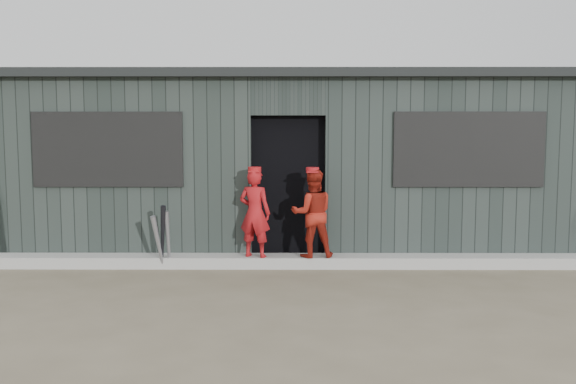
{
  "coord_description": "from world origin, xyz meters",
  "views": [
    {
      "loc": [
        0.04,
        -6.54,
        1.87
      ],
      "look_at": [
        0.0,
        1.8,
        1.0
      ],
      "focal_mm": 40.0,
      "sensor_mm": 36.0,
      "label": 1
    }
  ],
  "objects_px": {
    "bat_mid": "(158,243)",
    "player_red_left": "(255,213)",
    "bat_left": "(168,240)",
    "dugout": "(288,163)",
    "bat_right": "(162,237)",
    "player_red_right": "(312,213)",
    "player_grey_back": "(303,217)"
  },
  "relations": [
    {
      "from": "bat_right",
      "to": "player_red_left",
      "type": "relative_size",
      "value": 0.74
    },
    {
      "from": "player_red_right",
      "to": "dugout",
      "type": "xyz_separation_m",
      "value": [
        -0.32,
        1.76,
        0.56
      ]
    },
    {
      "from": "dugout",
      "to": "bat_right",
      "type": "bearing_deg",
      "value": -131.3
    },
    {
      "from": "player_red_left",
      "to": "player_red_right",
      "type": "xyz_separation_m",
      "value": [
        0.75,
        0.0,
        -0.0
      ]
    },
    {
      "from": "bat_left",
      "to": "player_red_right",
      "type": "bearing_deg",
      "value": 2.61
    },
    {
      "from": "player_red_right",
      "to": "dugout",
      "type": "height_order",
      "value": "dugout"
    },
    {
      "from": "bat_left",
      "to": "bat_mid",
      "type": "bearing_deg",
      "value": -140.98
    },
    {
      "from": "dugout",
      "to": "bat_mid",
      "type": "bearing_deg",
      "value": -130.83
    },
    {
      "from": "bat_right",
      "to": "player_red_left",
      "type": "distance_m",
      "value": 1.24
    },
    {
      "from": "bat_right",
      "to": "player_red_right",
      "type": "height_order",
      "value": "player_red_right"
    },
    {
      "from": "bat_left",
      "to": "bat_mid",
      "type": "height_order",
      "value": "bat_left"
    },
    {
      "from": "bat_left",
      "to": "player_red_right",
      "type": "xyz_separation_m",
      "value": [
        1.88,
        0.09,
        0.34
      ]
    },
    {
      "from": "player_red_right",
      "to": "player_grey_back",
      "type": "bearing_deg",
      "value": -87.52
    },
    {
      "from": "bat_mid",
      "to": "player_red_left",
      "type": "relative_size",
      "value": 0.65
    },
    {
      "from": "bat_mid",
      "to": "player_grey_back",
      "type": "xyz_separation_m",
      "value": [
        1.88,
        0.83,
        0.21
      ]
    },
    {
      "from": "player_red_left",
      "to": "dugout",
      "type": "height_order",
      "value": "dugout"
    },
    {
      "from": "player_red_right",
      "to": "bat_left",
      "type": "bearing_deg",
      "value": -4.2
    },
    {
      "from": "bat_right",
      "to": "player_red_right",
      "type": "xyz_separation_m",
      "value": [
        1.95,
        0.1,
        0.3
      ]
    },
    {
      "from": "player_red_left",
      "to": "bat_mid",
      "type": "bearing_deg",
      "value": 26.86
    },
    {
      "from": "bat_right",
      "to": "player_grey_back",
      "type": "xyz_separation_m",
      "value": [
        1.84,
        0.75,
        0.15
      ]
    },
    {
      "from": "bat_left",
      "to": "player_red_left",
      "type": "xyz_separation_m",
      "value": [
        1.12,
        0.09,
        0.34
      ]
    },
    {
      "from": "bat_right",
      "to": "dugout",
      "type": "relative_size",
      "value": 0.1
    },
    {
      "from": "bat_left",
      "to": "player_grey_back",
      "type": "relative_size",
      "value": 0.67
    },
    {
      "from": "bat_left",
      "to": "player_grey_back",
      "type": "bearing_deg",
      "value": 22.62
    },
    {
      "from": "bat_mid",
      "to": "player_grey_back",
      "type": "height_order",
      "value": "player_grey_back"
    },
    {
      "from": "bat_left",
      "to": "dugout",
      "type": "relative_size",
      "value": 0.09
    },
    {
      "from": "bat_left",
      "to": "bat_right",
      "type": "distance_m",
      "value": 0.08
    },
    {
      "from": "bat_mid",
      "to": "dugout",
      "type": "bearing_deg",
      "value": 49.17
    },
    {
      "from": "player_red_left",
      "to": "player_grey_back",
      "type": "bearing_deg",
      "value": -115.85
    },
    {
      "from": "player_red_right",
      "to": "player_grey_back",
      "type": "height_order",
      "value": "player_red_right"
    },
    {
      "from": "bat_mid",
      "to": "player_red_right",
      "type": "xyz_separation_m",
      "value": [
        1.99,
        0.17,
        0.36
      ]
    },
    {
      "from": "player_red_left",
      "to": "dugout",
      "type": "distance_m",
      "value": 1.89
    }
  ]
}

